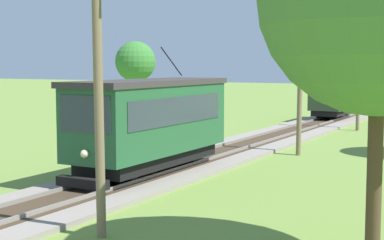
% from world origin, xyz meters
% --- Properties ---
extents(red_tram, '(2.60, 8.54, 4.79)m').
position_xyz_m(red_tram, '(0.00, 19.24, 2.19)').
color(red_tram, '#235633').
rests_on(red_tram, rail_right).
extents(freight_car, '(2.40, 5.20, 2.31)m').
position_xyz_m(freight_car, '(0.00, 45.38, 1.56)').
color(freight_car, '#384C33').
rests_on(freight_car, rail_right).
extents(utility_pole_near_tram, '(1.40, 0.33, 7.22)m').
position_xyz_m(utility_pole_near_tram, '(3.32, 11.74, 3.71)').
color(utility_pole_near_tram, '#7A664C').
rests_on(utility_pole_near_tram, ground).
extents(utility_pole_mid, '(1.40, 0.41, 6.98)m').
position_xyz_m(utility_pole_mid, '(3.32, 27.39, 3.59)').
color(utility_pole_mid, '#7A664C').
rests_on(utility_pole_mid, ground).
extents(utility_pole_far, '(1.40, 0.45, 7.67)m').
position_xyz_m(utility_pole_far, '(3.32, 39.38, 3.93)').
color(utility_pole_far, '#7A664C').
rests_on(utility_pole_far, ground).
extents(tree_right_near, '(3.54, 3.54, 6.42)m').
position_xyz_m(tree_right_near, '(-16.62, 42.50, 4.63)').
color(tree_right_near, '#4C3823').
rests_on(tree_right_near, ground).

